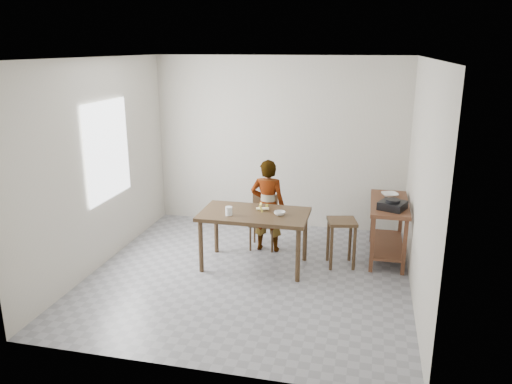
% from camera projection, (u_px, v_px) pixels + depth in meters
% --- Properties ---
extents(floor, '(4.00, 4.00, 0.04)m').
position_uv_depth(floor, '(249.00, 276.00, 6.41)').
color(floor, gray).
rests_on(floor, ground).
extents(ceiling, '(4.00, 4.00, 0.04)m').
position_uv_depth(ceiling, '(248.00, 56.00, 5.64)').
color(ceiling, white).
rests_on(ceiling, wall_back).
extents(wall_back, '(4.00, 0.04, 2.70)m').
position_uv_depth(wall_back, '(279.00, 143.00, 7.92)').
color(wall_back, beige).
rests_on(wall_back, ground).
extents(wall_front, '(4.00, 0.04, 2.70)m').
position_uv_depth(wall_front, '(190.00, 231.00, 4.14)').
color(wall_front, beige).
rests_on(wall_front, ground).
extents(wall_left, '(0.04, 4.00, 2.70)m').
position_uv_depth(wall_left, '(98.00, 165.00, 6.46)').
color(wall_left, beige).
rests_on(wall_left, ground).
extents(wall_right, '(0.04, 4.00, 2.70)m').
position_uv_depth(wall_right, '(423.00, 183.00, 5.59)').
color(wall_right, beige).
rests_on(wall_right, ground).
extents(window_pane, '(0.02, 1.10, 1.30)m').
position_uv_depth(window_pane, '(108.00, 151.00, 6.60)').
color(window_pane, white).
rests_on(window_pane, wall_left).
extents(dining_table, '(1.40, 0.80, 0.75)m').
position_uv_depth(dining_table, '(254.00, 239.00, 6.58)').
color(dining_table, '#412E1B').
rests_on(dining_table, floor).
extents(prep_counter, '(0.50, 1.20, 0.80)m').
position_uv_depth(prep_counter, '(387.00, 230.00, 6.86)').
color(prep_counter, '#55311E').
rests_on(prep_counter, floor).
extents(child, '(0.49, 0.33, 1.33)m').
position_uv_depth(child, '(268.00, 206.00, 7.03)').
color(child, silver).
rests_on(child, floor).
extents(dining_chair, '(0.38, 0.38, 0.76)m').
position_uv_depth(dining_chair, '(263.00, 223.00, 7.19)').
color(dining_chair, '#412E1B').
rests_on(dining_chair, floor).
extents(stool, '(0.44, 0.44, 0.64)m').
position_uv_depth(stool, '(341.00, 243.00, 6.62)').
color(stool, '#412E1B').
rests_on(stool, floor).
extents(glass_tumbler, '(0.09, 0.09, 0.11)m').
position_uv_depth(glass_tumbler, '(229.00, 211.00, 6.37)').
color(glass_tumbler, white).
rests_on(glass_tumbler, dining_table).
extents(small_bowl, '(0.19, 0.19, 0.05)m').
position_uv_depth(small_bowl, '(280.00, 213.00, 6.38)').
color(small_bowl, white).
rests_on(small_bowl, dining_table).
extents(banana, '(0.19, 0.14, 0.07)m').
position_uv_depth(banana, '(263.00, 208.00, 6.54)').
color(banana, gold).
rests_on(banana, dining_table).
extents(serving_bowl, '(0.29, 0.29, 0.06)m').
position_uv_depth(serving_bowl, '(390.00, 195.00, 6.97)').
color(serving_bowl, white).
rests_on(serving_bowl, prep_counter).
extents(gas_burner, '(0.40, 0.40, 0.10)m').
position_uv_depth(gas_burner, '(392.00, 205.00, 6.44)').
color(gas_burner, black).
rests_on(gas_burner, prep_counter).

